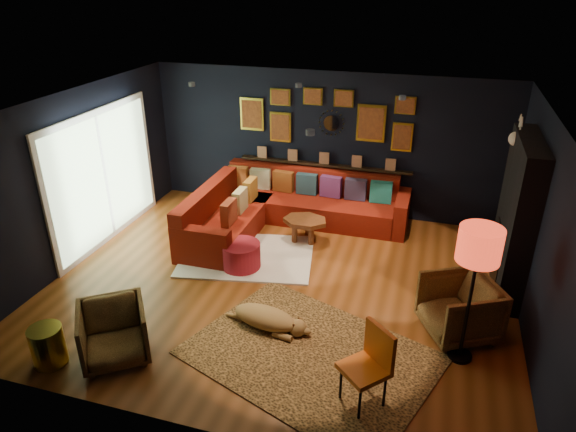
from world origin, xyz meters
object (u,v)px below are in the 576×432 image
(sectional, at_px, (278,209))
(coffee_table, at_px, (305,223))
(gold_stool, at_px, (48,346))
(floor_lamp, at_px, (479,251))
(armchair_right, at_px, (460,306))
(orange_chair, at_px, (370,360))
(pouf, at_px, (241,255))
(dog, at_px, (265,314))
(armchair_left, at_px, (113,331))

(sectional, height_order, coffee_table, sectional)
(gold_stool, xyz_separation_m, floor_lamp, (4.58, 1.46, 1.21))
(armchair_right, relative_size, orange_chair, 0.91)
(pouf, relative_size, dog, 0.51)
(pouf, xyz_separation_m, gold_stool, (-1.36, -2.61, 0.02))
(sectional, relative_size, coffee_table, 4.51)
(gold_stool, bearing_deg, orange_chair, 7.36)
(orange_chair, bearing_deg, coffee_table, 158.24)
(pouf, bearing_deg, coffee_table, 58.06)
(armchair_left, height_order, gold_stool, armchair_left)
(dog, bearing_deg, armchair_left, -135.64)
(coffee_table, bearing_deg, gold_stool, -118.95)
(floor_lamp, bearing_deg, dog, -176.93)
(gold_stool, distance_m, orange_chair, 3.68)
(gold_stool, xyz_separation_m, dog, (2.19, 1.33, -0.04))
(pouf, bearing_deg, floor_lamp, -19.65)
(gold_stool, bearing_deg, sectional, 70.56)
(armchair_right, bearing_deg, floor_lamp, -21.73)
(sectional, xyz_separation_m, gold_stool, (-1.47, -4.16, -0.08))
(armchair_right, xyz_separation_m, dog, (-2.34, -0.58, -0.21))
(armchair_left, xyz_separation_m, gold_stool, (-0.69, -0.30, -0.14))
(coffee_table, relative_size, orange_chair, 0.83)
(sectional, height_order, pouf, sectional)
(pouf, distance_m, dog, 1.52)
(gold_stool, distance_m, floor_lamp, 4.96)
(armchair_right, bearing_deg, pouf, -130.58)
(pouf, distance_m, orange_chair, 3.14)
(sectional, relative_size, dog, 2.89)
(armchair_left, height_order, orange_chair, orange_chair)
(floor_lamp, bearing_deg, armchair_left, -163.40)
(armchair_right, bearing_deg, gold_stool, -95.28)
(sectional, bearing_deg, gold_stool, -109.44)
(gold_stool, relative_size, floor_lamp, 0.28)
(sectional, distance_m, pouf, 1.56)
(coffee_table, height_order, dog, coffee_table)
(coffee_table, xyz_separation_m, floor_lamp, (2.51, -2.28, 1.12))
(gold_stool, bearing_deg, armchair_left, 23.42)
(sectional, xyz_separation_m, coffee_table, (0.60, -0.41, 0.01))
(pouf, relative_size, armchair_left, 0.78)
(sectional, distance_m, dog, 2.92)
(sectional, relative_size, gold_stool, 7.15)
(orange_chair, xyz_separation_m, floor_lamp, (0.95, 0.99, 0.91))
(coffee_table, distance_m, floor_lamp, 3.57)
(coffee_table, relative_size, floor_lamp, 0.44)
(sectional, xyz_separation_m, orange_chair, (2.17, -3.69, 0.22))
(gold_stool, bearing_deg, floor_lamp, 17.67)
(floor_lamp, relative_size, dog, 1.45)
(orange_chair, bearing_deg, floor_lamp, 88.98)
(sectional, distance_m, orange_chair, 4.28)
(armchair_right, bearing_deg, coffee_table, -154.82)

